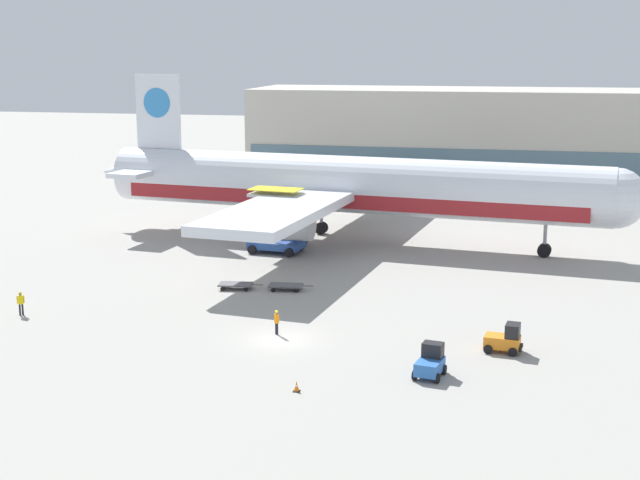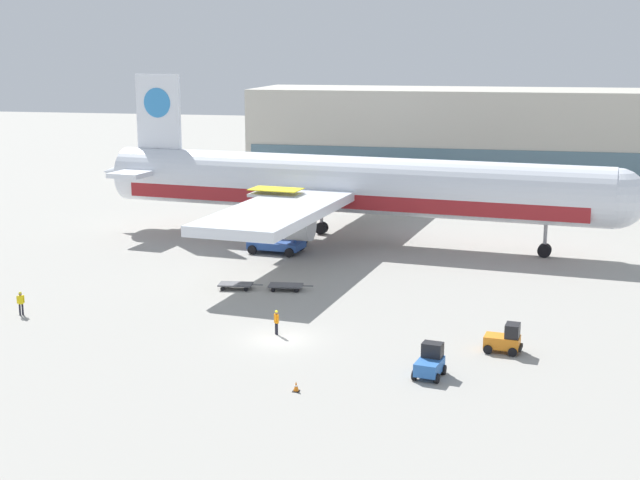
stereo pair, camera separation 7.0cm
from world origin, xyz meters
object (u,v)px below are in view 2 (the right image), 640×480
airplane_main (342,186)px  ground_crew_near (21,301)px  baggage_dolly_lead (236,285)px  traffic_cone_near (296,386)px  ground_crew_far (276,320)px  scissor_lift_loader (276,229)px  baggage_tug_mid (505,339)px  baggage_tug_foreground (430,363)px  baggage_dolly_second (286,286)px

airplane_main → ground_crew_near: size_ratio=31.61×
airplane_main → ground_crew_near: (-18.73, -30.67, -4.75)m
ground_crew_near → baggage_dolly_lead: bearing=179.4°
ground_crew_near → traffic_cone_near: (23.94, -10.40, -0.78)m
baggage_dolly_lead → ground_crew_near: size_ratio=2.05×
baggage_dolly_lead → ground_crew_far: size_ratio=2.11×
baggage_dolly_lead → airplane_main: bearing=69.4°
scissor_lift_loader → baggage_tug_mid: (22.46, -25.28, -1.48)m
baggage_tug_foreground → baggage_tug_mid: same height
baggage_tug_foreground → baggage_tug_mid: 7.04m
airplane_main → baggage_dolly_second: (-0.96, -19.54, -5.45)m
scissor_lift_loader → ground_crew_far: bearing=-67.9°
scissor_lift_loader → baggage_dolly_second: (4.43, -13.42, -1.97)m
baggage_tug_foreground → traffic_cone_near: bearing=129.6°
scissor_lift_loader → baggage_dolly_second: 14.27m
ground_crew_near → baggage_tug_mid: bearing=140.3°
baggage_tug_mid → ground_crew_near: baggage_tug_mid is taller
baggage_dolly_second → traffic_cone_near: 22.40m
scissor_lift_loader → baggage_dolly_lead: size_ratio=1.69×
baggage_tug_mid → ground_crew_near: size_ratio=1.42×
airplane_main → baggage_dolly_lead: size_ratio=15.40×
baggage_dolly_second → ground_crew_near: bearing=-154.2°
airplane_main → baggage_tug_mid: size_ratio=22.24×
baggage_dolly_lead → traffic_cone_near: (10.37, -20.98, -0.08)m
scissor_lift_loader → baggage_dolly_lead: 14.11m
baggage_tug_foreground → baggage_tug_mid: size_ratio=1.02×
scissor_lift_loader → ground_crew_near: (-13.34, -24.56, -1.27)m
airplane_main → baggage_tug_mid: airplane_main is taller
ground_crew_far → ground_crew_near: bearing=50.3°
baggage_tug_mid → ground_crew_far: 15.75m
scissor_lift_loader → baggage_dolly_second: size_ratio=1.69×
ground_crew_near → ground_crew_far: ground_crew_near is taller
baggage_tug_foreground → baggage_tug_mid: (4.41, 5.49, 0.00)m
baggage_tug_mid → traffic_cone_near: size_ratio=4.14×
traffic_cone_near → airplane_main: bearing=97.2°
baggage_tug_foreground → airplane_main: bearing=29.2°
baggage_tug_foreground → baggage_dolly_second: (-13.62, 17.34, -0.49)m
baggage_tug_mid → scissor_lift_loader: bearing=138.8°
airplane_main → ground_crew_far: 31.46m
baggage_dolly_second → baggage_tug_mid: bearing=-39.5°
scissor_lift_loader → baggage_tug_mid: bearing=-41.4°
airplane_main → scissor_lift_loader: size_ratio=9.11×
baggage_dolly_lead → baggage_dolly_second: size_ratio=1.00×
traffic_cone_near → ground_crew_near: bearing=156.5°
baggage_tug_mid → ground_crew_near: (-35.80, 0.72, 0.21)m
airplane_main → ground_crew_near: airplane_main is taller
ground_crew_near → traffic_cone_near: ground_crew_near is taller
ground_crew_near → baggage_tug_foreground: bearing=130.2°
scissor_lift_loader → baggage_tug_foreground: size_ratio=2.39×
baggage_tug_mid → airplane_main: bearing=125.7°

